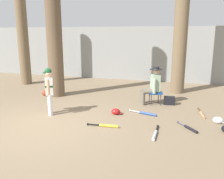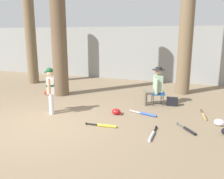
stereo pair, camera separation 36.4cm
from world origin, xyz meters
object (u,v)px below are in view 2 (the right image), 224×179
at_px(batting_helmet_white, 219,122).
at_px(seated_spectator, 155,85).
at_px(bat_aluminum_silver, 152,135).
at_px(young_ballplayer, 50,88).
at_px(bat_blue_youth, 146,114).
at_px(bat_wood_tan, 204,116).
at_px(bat_black_composite, 188,130).
at_px(batting_helmet_red, 116,112).
at_px(tree_behind_spectator, 187,26).
at_px(tree_far_left, 31,39).
at_px(tree_near_player, 58,23).
at_px(handbag_beside_stool, 172,102).
at_px(bat_yellow_trainer, 104,125).
at_px(folding_stool, 158,94).

bearing_deg(batting_helmet_white, seated_spectator, 146.89).
bearing_deg(bat_aluminum_silver, batting_helmet_white, 41.14).
relative_size(young_ballplayer, bat_aluminum_silver, 1.61).
bearing_deg(bat_blue_youth, bat_wood_tan, 14.69).
relative_size(bat_black_composite, bat_aluminum_silver, 0.74).
bearing_deg(bat_blue_youth, batting_helmet_red, -165.09).
xyz_separation_m(seated_spectator, batting_helmet_white, (1.84, -1.20, -0.57)).
relative_size(tree_behind_spectator, tree_far_left, 1.21).
xyz_separation_m(tree_behind_spectator, tree_far_left, (-6.57, -0.33, -0.51)).
distance_m(tree_near_player, bat_aluminum_silver, 5.26).
xyz_separation_m(tree_near_player, seated_spectator, (3.46, -0.08, -1.91)).
distance_m(handbag_beside_stool, bat_wood_tan, 1.23).
bearing_deg(bat_yellow_trainer, folding_stool, 69.45).
bearing_deg(young_ballplayer, bat_blue_youth, 16.36).
height_order(bat_wood_tan, batting_helmet_red, batting_helmet_red).
height_order(folding_stool, bat_blue_youth, folding_stool).
bearing_deg(batting_helmet_white, batting_helmet_red, -177.76).
bearing_deg(bat_blue_youth, batting_helmet_white, -3.41).
height_order(bat_wood_tan, bat_aluminum_silver, same).
height_order(tree_near_player, handbag_beside_stool, tree_near_player).
relative_size(handbag_beside_stool, bat_black_composite, 0.57).
height_order(young_ballplayer, bat_yellow_trainer, young_ballplayer).
bearing_deg(bat_yellow_trainer, bat_aluminum_silver, -7.51).
bearing_deg(batting_helmet_red, young_ballplayer, -162.98).
bearing_deg(tree_near_player, bat_blue_youth, -18.71).
relative_size(handbag_beside_stool, bat_aluminum_silver, 0.42).
xyz_separation_m(folding_stool, bat_black_composite, (1.06, -1.89, -0.33)).
xyz_separation_m(handbag_beside_stool, bat_aluminum_silver, (-0.13, -2.54, -0.10)).
distance_m(tree_far_left, bat_black_composite, 8.02).
xyz_separation_m(bat_blue_youth, bat_wood_tan, (1.50, 0.39, -0.00)).
distance_m(seated_spectator, batting_helmet_red, 1.64).
relative_size(tree_behind_spectator, seated_spectator, 4.78).
bearing_deg(batting_helmet_red, handbag_beside_stool, 45.69).
bearing_deg(handbag_beside_stool, folding_stool, -172.21).
height_order(seated_spectator, bat_aluminum_silver, seated_spectator).
distance_m(tree_behind_spectator, bat_black_composite, 4.48).
height_order(bat_blue_youth, bat_wood_tan, same).
distance_m(bat_yellow_trainer, batting_helmet_red, 0.98).
bearing_deg(batting_helmet_red, tree_far_left, 150.55).
bearing_deg(tree_near_player, bat_wood_tan, -8.88).
bearing_deg(folding_stool, tree_near_player, 179.31).
bearing_deg(handbag_beside_stool, batting_helmet_red, -134.31).
bearing_deg(handbag_beside_stool, seated_spectator, -170.09).
bearing_deg(bat_blue_youth, young_ballplayer, -163.64).
relative_size(tree_near_player, bat_blue_youth, 7.29).
xyz_separation_m(seated_spectator, tree_far_left, (-5.86, 1.54, 1.32)).
xyz_separation_m(seated_spectator, bat_black_composite, (1.15, -1.86, -0.61)).
distance_m(bat_blue_youth, bat_wood_tan, 1.55).
height_order(folding_stool, seated_spectator, seated_spectator).
height_order(tree_near_player, young_ballplayer, tree_near_player).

